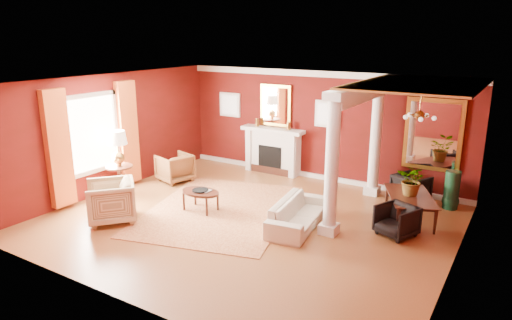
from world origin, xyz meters
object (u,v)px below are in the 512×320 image
Objects in this scene: side_table at (118,152)px; dining_table at (411,200)px; armchair_leopard at (175,166)px; armchair_stripe at (111,199)px; sofa at (298,209)px; coffee_table at (200,193)px.

side_table reaches higher than dining_table.
armchair_leopard is 0.85× the size of armchair_stripe.
sofa is 1.20× the size of side_table.
armchair_leopard is (-4.14, 0.95, 0.03)m from sofa.
armchair_stripe reaches higher than coffee_table.
armchair_leopard is at bearing 145.40° from coffee_table.
armchair_stripe is 6.30m from dining_table.
coffee_table is at bearing 5.62° from side_table.
armchair_leopard is 1.73m from side_table.
sofa is 4.25m from armchair_leopard.
sofa is 2.44m from dining_table.
coffee_table is 0.59× the size of dining_table.
armchair_leopard is at bearing 76.25° from side_table.
side_table reaches higher than armchair_leopard.
coffee_table is 0.57× the size of side_table.
armchair_leopard is 6.04m from dining_table.
armchair_stripe reaches higher than dining_table.
armchair_leopard is 2.84m from armchair_stripe.
dining_table is at bearing -57.92° from sofa.
armchair_stripe reaches higher than armchair_leopard.
side_table is (-2.29, -0.23, 0.68)m from coffee_table.
coffee_table is at bearing 90.07° from armchair_stripe.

